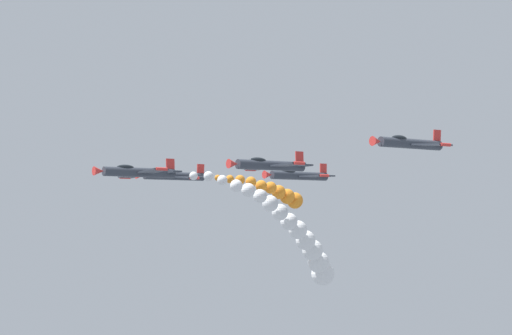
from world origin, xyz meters
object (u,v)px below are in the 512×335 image
at_px(airplane_right_inner, 173,176).
at_px(airplane_left_outer, 298,176).
at_px(airplane_right_outer, 410,143).
at_px(airplane_left_inner, 270,165).
at_px(airplane_lead, 138,172).

bearing_deg(airplane_right_inner, airplane_left_outer, -133.87).
bearing_deg(airplane_left_outer, airplane_right_outer, 175.72).
height_order(airplane_left_inner, airplane_right_inner, airplane_left_inner).
height_order(airplane_left_inner, airplane_left_outer, airplane_left_inner).
relative_size(airplane_left_inner, airplane_right_inner, 1.00).
height_order(airplane_lead, airplane_left_outer, airplane_left_outer).
xyz_separation_m(airplane_right_inner, airplane_left_outer, (-11.75, -12.22, -0.09)).
bearing_deg(airplane_lead, airplane_right_inner, -44.42).
bearing_deg(airplane_left_outer, airplane_right_inner, 46.13).
xyz_separation_m(airplane_lead, airplane_right_inner, (11.09, -10.87, 0.29)).
bearing_deg(airplane_right_inner, airplane_lead, 135.58).
height_order(airplane_right_inner, airplane_left_outer, airplane_right_inner).
bearing_deg(airplane_right_inner, airplane_right_outer, -162.41).
bearing_deg(airplane_left_inner, airplane_lead, 43.35).
bearing_deg(airplane_left_outer, airplane_left_inner, 130.51).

